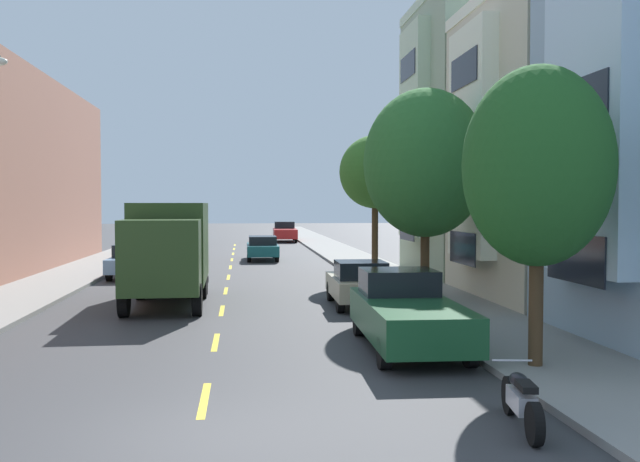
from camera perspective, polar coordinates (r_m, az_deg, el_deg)
ground_plane at (r=40.04m, az=-7.22°, el=-2.56°), size 160.00×160.00×0.00m
sidewalk_left at (r=38.83m, az=-17.82°, el=-2.70°), size 3.20×120.00×0.14m
sidewalk_right at (r=38.58m, az=3.34°, el=-2.62°), size 3.20×120.00×0.14m
lane_centerline_dashes at (r=34.57m, az=-7.37°, el=-3.31°), size 0.14×47.20×0.01m
townhouse_second_cream at (r=26.94m, az=23.96°, el=5.71°), size 11.78×7.96×10.51m
townhouse_third_sage at (r=34.56m, az=18.00°, el=6.80°), size 13.00×7.96×12.70m
street_tree_nearest at (r=14.39m, az=17.28°, el=5.02°), size 2.92×2.92×5.90m
street_tree_second at (r=22.43m, az=8.58°, el=5.48°), size 3.92×3.92×6.82m
street_tree_third at (r=30.69m, az=4.50°, el=4.77°), size 3.12×3.12×6.17m
delivery_box_truck at (r=23.95m, az=-12.20°, el=-1.25°), size 2.51×7.08×3.36m
parked_pickup_red at (r=61.99m, az=-2.88°, el=-0.09°), size 2.12×5.34×1.73m
parked_suv_navy at (r=57.61m, az=-11.13°, el=-0.15°), size 2.00×4.82×1.93m
parked_pickup_forest at (r=16.34m, az=7.09°, el=-6.59°), size 2.12×5.34×1.73m
parked_hatchback_champagne at (r=22.77m, az=3.18°, el=-4.26°), size 1.80×4.03×1.50m
parked_wagon_sky at (r=33.04m, az=-14.85°, el=-2.23°), size 1.88×4.72×1.50m
moving_teal_sedan at (r=41.47m, az=-4.71°, el=-1.35°), size 1.80×4.50×1.43m
parked_motorcycle at (r=11.06m, az=16.06°, el=-13.15°), size 0.62×2.05×0.90m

